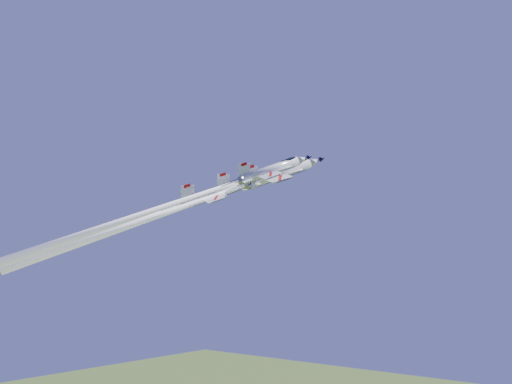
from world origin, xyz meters
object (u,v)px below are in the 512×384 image
Objects in this scene: jet_lead at (183,207)px; jet_left at (172,208)px; jet_right at (174,203)px; jet_slot at (94,235)px.

jet_lead is 1.12× the size of jet_left.
jet_left is (-6.76, 3.46, 0.49)m from jet_lead.
jet_left is 0.96× the size of jet_right.
jet_slot is at bearing -120.92° from jet_right.
jet_right reaches higher than jet_slot.
jet_lead is at bearing 5.53° from jet_left.
jet_left is at bearing 108.44° from jet_slot.
jet_lead is at bearing 153.57° from jet_right.
jet_slot is (-10.62, -11.78, -5.33)m from jet_lead.
jet_lead is 16.73m from jet_slot.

